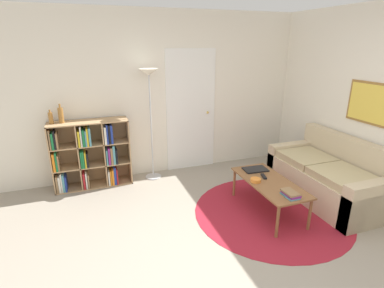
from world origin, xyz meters
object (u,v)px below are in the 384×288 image
(bookshelf, at_px, (90,155))
(bottle_middle, at_px, (61,115))
(laptop, at_px, (255,169))
(bottle_left, at_px, (51,118))
(bowl, at_px, (256,180))
(floor_lamp, at_px, (149,88))
(coffee_table, at_px, (269,184))
(couch, at_px, (329,178))

(bookshelf, xyz_separation_m, bottle_middle, (-0.32, 0.01, 0.64))
(laptop, height_order, bottle_left, bottle_left)
(laptop, height_order, bottle_middle, bottle_middle)
(bowl, relative_size, bottle_left, 0.66)
(bottle_left, bearing_deg, bottle_middle, 0.82)
(floor_lamp, xyz_separation_m, bottle_left, (-1.41, 0.04, -0.35))
(coffee_table, xyz_separation_m, bottle_left, (-2.59, 1.58, 0.72))
(laptop, relative_size, bottle_left, 1.67)
(laptop, bearing_deg, bottle_left, 155.15)
(bookshelf, distance_m, coffee_table, 2.65)
(laptop, relative_size, bottle_middle, 1.23)
(bowl, bearing_deg, floor_lamp, 124.17)
(couch, height_order, bowl, couch)
(couch, height_order, bottle_left, bottle_left)
(couch, height_order, coffee_table, couch)
(bookshelf, height_order, bowl, bookshelf)
(floor_lamp, relative_size, coffee_table, 1.55)
(bottle_left, bearing_deg, floor_lamp, -1.64)
(bookshelf, bearing_deg, bottle_left, 178.59)
(coffee_table, bearing_deg, floor_lamp, 127.46)
(floor_lamp, xyz_separation_m, laptop, (1.20, -1.17, -1.02))
(bottle_middle, bearing_deg, floor_lamp, -1.90)
(couch, relative_size, bottle_left, 8.16)
(coffee_table, bearing_deg, couch, 2.21)
(couch, distance_m, bottle_middle, 3.89)
(laptop, bearing_deg, bottle_middle, 153.93)
(couch, bearing_deg, bottle_left, 156.87)
(laptop, bearing_deg, couch, -18.47)
(floor_lamp, distance_m, bottle_left, 1.45)
(bookshelf, height_order, laptop, bookshelf)
(couch, bearing_deg, bookshelf, 154.08)
(bookshelf, relative_size, bowl, 8.49)
(floor_lamp, xyz_separation_m, bowl, (1.01, -1.48, -1.01))
(couch, distance_m, laptop, 1.07)
(bookshelf, height_order, bottle_middle, bottle_middle)
(coffee_table, relative_size, bowl, 8.48)
(coffee_table, bearing_deg, bottle_middle, 147.16)
(bottle_left, distance_m, bottle_middle, 0.14)
(bookshelf, height_order, floor_lamp, floor_lamp)
(coffee_table, height_order, bottle_middle, bottle_middle)
(bookshelf, height_order, bottle_left, bottle_left)
(laptop, distance_m, bottle_left, 2.95)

